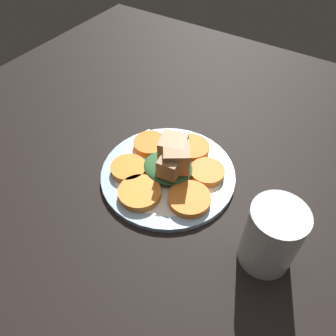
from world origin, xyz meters
TOP-DOWN VIEW (x-y plane):
  - table_slab at (0.00, 0.00)cm, footprint 120.00×120.00cm
  - plate at (0.00, 0.00)cm, footprint 25.30×25.30cm
  - carrot_slice_0 at (6.76, -3.86)cm, footprint 6.70×6.70cm
  - carrot_slice_1 at (6.30, 3.85)cm, footprint 6.67×6.67cm
  - carrot_slice_2 at (1.17, 7.38)cm, footprint 7.57×7.57cm
  - carrot_slice_3 at (-6.85, 3.81)cm, footprint 7.50×7.50cm
  - carrot_slice_4 at (-6.48, -3.36)cm, footprint 6.49×6.49cm
  - carrot_slice_5 at (-0.84, -7.45)cm, footprint 6.97×6.97cm
  - center_pile at (-0.66, -0.18)cm, footprint 9.61×8.80cm
  - fork at (0.58, -4.67)cm, footprint 18.33×6.46cm
  - water_glass at (-21.52, 5.96)cm, footprint 8.09×8.09cm

SIDE VIEW (x-z plane):
  - table_slab at x=0.00cm, z-range 0.00..2.00cm
  - plate at x=0.00cm, z-range 1.99..3.04cm
  - fork at x=0.58cm, z-range 3.10..3.50cm
  - carrot_slice_0 at x=6.76cm, z-range 3.10..4.42cm
  - carrot_slice_1 at x=6.30cm, z-range 3.10..4.42cm
  - carrot_slice_2 at x=1.17cm, z-range 3.10..4.42cm
  - carrot_slice_3 at x=-6.85cm, z-range 3.10..4.42cm
  - carrot_slice_4 at x=-6.48cm, z-range 3.10..4.42cm
  - carrot_slice_5 at x=-0.84cm, z-range 3.10..4.42cm
  - center_pile at x=-0.66cm, z-range 2.69..9.60cm
  - water_glass at x=-21.52cm, z-range 2.00..13.43cm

